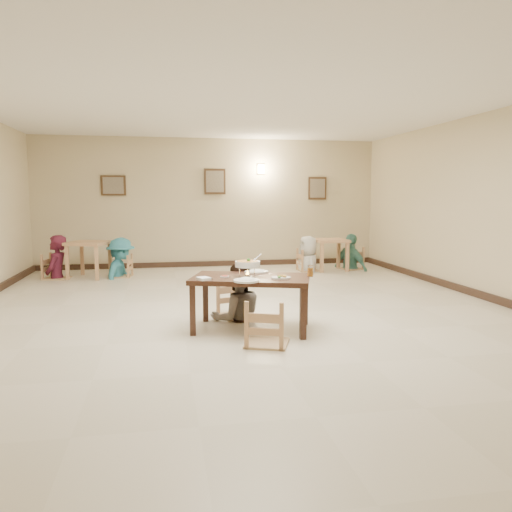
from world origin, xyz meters
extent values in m
plane|color=beige|center=(0.00, 0.00, 0.00)|extent=(10.00, 10.00, 0.00)
plane|color=white|center=(0.00, 0.00, 3.00)|extent=(10.00, 10.00, 0.00)
plane|color=beige|center=(0.00, 5.00, 1.50)|extent=(10.00, 0.00, 10.00)
plane|color=beige|center=(0.00, -5.00, 1.50)|extent=(10.00, 0.00, 10.00)
plane|color=beige|center=(4.00, 0.00, 1.50)|extent=(0.00, 10.00, 10.00)
cube|color=#332118|center=(0.00, 4.97, 0.06)|extent=(8.00, 0.06, 0.12)
cube|color=#332118|center=(3.97, 0.00, 0.06)|extent=(0.06, 10.00, 0.12)
cube|color=#3E2918|center=(-2.20, 4.96, 1.90)|extent=(0.55, 0.03, 0.45)
cube|color=gray|center=(-2.20, 4.94, 1.90)|extent=(0.45, 0.01, 0.37)
cube|color=#3E2918|center=(0.10, 4.96, 2.00)|extent=(0.50, 0.03, 0.60)
cube|color=gray|center=(0.10, 4.94, 2.00)|extent=(0.41, 0.01, 0.49)
cube|color=#3E2918|center=(2.60, 4.96, 1.85)|extent=(0.45, 0.03, 0.55)
cube|color=gray|center=(2.60, 4.94, 1.85)|extent=(0.37, 0.01, 0.45)
cube|color=#FFD88C|center=(1.20, 4.96, 2.30)|extent=(0.16, 0.05, 0.22)
cube|color=#3E2419|center=(-0.06, -0.79, 0.64)|extent=(1.62, 1.21, 0.06)
cube|color=#3E2419|center=(-0.79, -0.92, 0.31)|extent=(0.07, 0.07, 0.61)
cube|color=#3E2419|center=(0.47, -1.32, 0.31)|extent=(0.07, 0.07, 0.61)
cube|color=#3E2419|center=(-0.58, -0.26, 0.31)|extent=(0.07, 0.07, 0.61)
cube|color=#3E2419|center=(0.68, -0.66, 0.31)|extent=(0.07, 0.07, 0.61)
cube|color=tan|center=(-0.13, -0.08, 0.44)|extent=(0.45, 0.45, 0.05)
cube|color=tan|center=(0.01, -1.44, 0.46)|extent=(0.47, 0.47, 0.05)
imported|color=gray|center=(-0.14, -0.21, 0.76)|extent=(0.80, 0.65, 1.52)
torus|color=silver|center=(-0.10, -0.82, 0.80)|extent=(0.24, 0.24, 0.01)
cylinder|color=silver|center=(-0.10, -0.82, 0.69)|extent=(0.06, 0.06, 0.04)
cone|color=#FFA526|center=(-0.10, -0.82, 0.74)|extent=(0.04, 0.04, 0.05)
cylinder|color=white|center=(-0.10, -0.82, 0.84)|extent=(0.31, 0.31, 0.07)
cylinder|color=#C7701D|center=(-0.10, -0.82, 0.87)|extent=(0.27, 0.27, 0.02)
sphere|color=#2D7223|center=(-0.09, -0.83, 0.89)|extent=(0.04, 0.04, 0.04)
cylinder|color=silver|center=(0.01, -0.76, 0.90)|extent=(0.14, 0.09, 0.10)
cylinder|color=silver|center=(-0.01, -0.77, 0.74)|extent=(0.01, 0.01, 0.14)
cylinder|color=silver|center=(-0.20, -0.77, 0.74)|extent=(0.01, 0.01, 0.14)
cylinder|color=silver|center=(-0.10, -0.93, 0.74)|extent=(0.01, 0.01, 0.14)
cylinder|color=white|center=(0.06, -0.51, 0.69)|extent=(0.31, 0.31, 0.02)
ellipsoid|color=white|center=(0.06, -0.51, 0.69)|extent=(0.20, 0.17, 0.07)
cylinder|color=white|center=(-0.17, -1.14, 0.69)|extent=(0.30, 0.30, 0.02)
ellipsoid|color=white|center=(-0.17, -1.14, 0.69)|extent=(0.20, 0.17, 0.07)
cylinder|color=white|center=(0.27, -1.01, 0.68)|extent=(0.24, 0.24, 0.02)
sphere|color=#2D7223|center=(0.24, -1.07, 0.71)|extent=(0.04, 0.04, 0.04)
cylinder|color=white|center=(-0.38, -0.79, 0.68)|extent=(0.11, 0.11, 0.02)
cylinder|color=maroon|center=(-0.38, -0.79, 0.69)|extent=(0.08, 0.08, 0.01)
cube|color=white|center=(-0.65, -0.93, 0.69)|extent=(0.18, 0.20, 0.03)
cube|color=silver|center=(-0.60, -0.85, 0.68)|extent=(0.07, 0.17, 0.01)
cube|color=silver|center=(-0.57, -0.85, 0.68)|extent=(0.07, 0.17, 0.01)
cylinder|color=white|center=(0.66, -0.93, 0.75)|extent=(0.07, 0.07, 0.14)
cylinder|color=orange|center=(0.66, -0.93, 0.73)|extent=(0.06, 0.06, 0.10)
cube|color=tan|center=(-2.62, 3.78, 0.71)|extent=(0.94, 0.94, 0.06)
cube|color=tan|center=(-3.01, 3.58, 0.34)|extent=(0.07, 0.07, 0.68)
cube|color=tan|center=(-2.42, 3.38, 0.34)|extent=(0.07, 0.07, 0.68)
cube|color=tan|center=(-2.82, 4.17, 0.34)|extent=(0.07, 0.07, 0.68)
cube|color=tan|center=(-2.23, 3.97, 0.34)|extent=(0.07, 0.07, 0.68)
cube|color=tan|center=(2.58, 3.84, 0.67)|extent=(0.71, 0.71, 0.06)
cube|color=tan|center=(2.28, 3.55, 0.32)|extent=(0.07, 0.07, 0.64)
cube|color=tan|center=(2.86, 3.55, 0.32)|extent=(0.07, 0.07, 0.64)
cube|color=tan|center=(2.29, 4.14, 0.32)|extent=(0.07, 0.07, 0.64)
cube|color=tan|center=(2.87, 4.13, 0.32)|extent=(0.07, 0.07, 0.64)
cube|color=tan|center=(-3.25, 3.73, 0.44)|extent=(0.45, 0.45, 0.05)
cube|color=tan|center=(-1.99, 3.74, 0.40)|extent=(0.41, 0.41, 0.04)
cube|color=tan|center=(2.06, 3.85, 0.42)|extent=(0.43, 0.43, 0.05)
cube|color=tan|center=(3.09, 3.91, 0.44)|extent=(0.45, 0.45, 0.05)
imported|color=#4F1629|center=(-3.25, 3.73, 0.89)|extent=(0.53, 0.71, 1.77)
imported|color=teal|center=(-1.99, 3.74, 0.81)|extent=(0.89, 1.18, 1.63)
imported|color=silver|center=(2.06, 3.85, 0.78)|extent=(0.54, 0.79, 1.56)
imported|color=teal|center=(3.09, 3.91, 0.81)|extent=(0.77, 1.03, 1.63)
camera|label=1|loc=(-1.11, -6.80, 1.67)|focal=35.00mm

